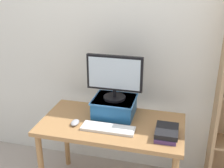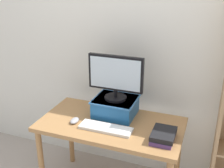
# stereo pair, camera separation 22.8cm
# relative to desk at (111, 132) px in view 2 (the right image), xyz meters

# --- Properties ---
(back_wall) EXTENTS (7.00, 0.08, 2.60)m
(back_wall) POSITION_rel_desk_xyz_m (0.00, 0.50, 0.67)
(back_wall) COLOR silver
(back_wall) RESTS_ON ground_plane
(desk) EXTENTS (1.20, 0.64, 0.73)m
(desk) POSITION_rel_desk_xyz_m (0.00, 0.00, 0.00)
(desk) COLOR #9E7042
(desk) RESTS_ON ground_plane
(riser_box) EXTENTS (0.37, 0.32, 0.16)m
(riser_box) POSITION_rel_desk_xyz_m (-0.01, 0.14, 0.17)
(riser_box) COLOR #195189
(riser_box) RESTS_ON desk
(computer_monitor) EXTENTS (0.48, 0.19, 0.39)m
(computer_monitor) POSITION_rel_desk_xyz_m (-0.01, 0.14, 0.45)
(computer_monitor) COLOR black
(computer_monitor) RESTS_ON riser_box
(keyboard) EXTENTS (0.43, 0.14, 0.02)m
(keyboard) POSITION_rel_desk_xyz_m (-0.00, -0.12, 0.10)
(keyboard) COLOR silver
(keyboard) RESTS_ON desk
(computer_mouse) EXTENTS (0.06, 0.10, 0.04)m
(computer_mouse) POSITION_rel_desk_xyz_m (-0.29, -0.11, 0.11)
(computer_mouse) COLOR #99999E
(computer_mouse) RESTS_ON desk
(book_stack) EXTENTS (0.17, 0.24, 0.07)m
(book_stack) POSITION_rel_desk_xyz_m (0.46, -0.10, 0.13)
(book_stack) COLOR #4C336B
(book_stack) RESTS_ON desk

